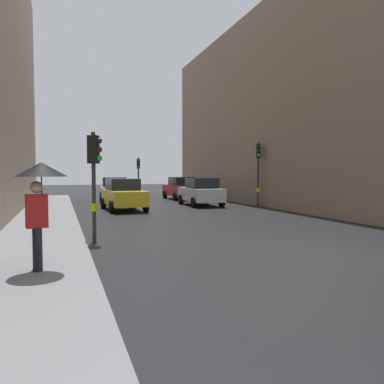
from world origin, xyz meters
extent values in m
plane|color=black|center=(0.00, 0.00, 0.00)|extent=(120.00, 120.00, 0.00)
cube|color=gray|center=(-6.81, 6.00, 0.08)|extent=(2.56, 40.00, 0.16)
cube|color=gray|center=(11.53, 12.79, 6.25)|extent=(12.00, 30.87, 12.49)
cylinder|color=#2D2D2D|center=(0.21, 23.96, 1.69)|extent=(0.12, 0.12, 3.39)
cube|color=black|center=(0.21, 23.96, 2.87)|extent=(0.24, 0.30, 0.84)
cube|color=yellow|center=(0.21, 23.96, 1.05)|extent=(0.20, 0.16, 0.24)
sphere|color=#2D231E|center=(0.21, 23.77, 3.13)|extent=(0.18, 0.18, 0.18)
sphere|color=#2D231E|center=(0.21, 23.77, 2.87)|extent=(0.18, 0.18, 0.18)
sphere|color=green|center=(0.21, 23.77, 2.61)|extent=(0.18, 0.18, 0.18)
cylinder|color=#2D2D2D|center=(5.23, 11.92, 1.96)|extent=(0.12, 0.12, 3.93)
cube|color=black|center=(5.23, 11.92, 3.41)|extent=(0.34, 0.37, 0.84)
cube|color=yellow|center=(5.23, 11.92, 1.05)|extent=(0.25, 0.23, 0.24)
sphere|color=#2D231E|center=(5.15, 11.75, 3.67)|extent=(0.18, 0.18, 0.18)
sphere|color=#2D231E|center=(5.15, 11.75, 3.41)|extent=(0.18, 0.18, 0.18)
sphere|color=green|center=(5.15, 11.75, 3.15)|extent=(0.18, 0.18, 0.18)
cylinder|color=#2D2D2D|center=(-5.23, 3.06, 1.66)|extent=(0.12, 0.12, 3.31)
cube|color=black|center=(-5.23, 3.06, 2.79)|extent=(0.38, 0.36, 0.84)
cube|color=yellow|center=(-5.23, 3.06, 1.05)|extent=(0.24, 0.25, 0.24)
sphere|color=#2D231E|center=(-5.07, 2.97, 3.05)|extent=(0.18, 0.18, 0.18)
sphere|color=#2D231E|center=(-5.07, 2.97, 2.79)|extent=(0.18, 0.18, 0.18)
sphere|color=green|center=(-5.07, 2.97, 2.53)|extent=(0.18, 0.18, 0.18)
cube|color=#BCBCC1|center=(-2.55, 18.68, 0.72)|extent=(2.12, 4.33, 0.80)
cube|color=black|center=(-2.54, 18.93, 1.44)|extent=(1.75, 2.12, 0.64)
cylinder|color=black|center=(-1.76, 17.27, 0.32)|extent=(0.27, 0.66, 0.64)
cylinder|color=black|center=(-3.56, 17.41, 0.32)|extent=(0.27, 0.66, 0.64)
cylinder|color=black|center=(-1.55, 19.96, 0.32)|extent=(0.27, 0.66, 0.64)
cylinder|color=black|center=(-3.35, 20.10, 0.32)|extent=(0.27, 0.66, 0.64)
cube|color=red|center=(2.75, 19.85, 0.72)|extent=(1.91, 4.25, 0.80)
cube|color=black|center=(2.76, 19.60, 1.44)|extent=(1.65, 2.04, 0.64)
cylinder|color=black|center=(1.82, 21.17, 0.32)|extent=(0.24, 0.65, 0.64)
cylinder|color=black|center=(3.62, 21.22, 0.32)|extent=(0.24, 0.65, 0.64)
cylinder|color=black|center=(1.89, 18.47, 0.32)|extent=(0.24, 0.65, 0.64)
cylinder|color=black|center=(3.69, 18.52, 0.32)|extent=(0.24, 0.65, 0.64)
cube|color=yellow|center=(-2.86, 12.51, 0.72)|extent=(2.05, 4.30, 0.80)
cube|color=black|center=(-2.88, 12.76, 1.44)|extent=(1.72, 2.09, 0.64)
cylinder|color=black|center=(-1.88, 11.22, 0.32)|extent=(0.26, 0.65, 0.64)
cylinder|color=black|center=(-3.68, 11.11, 0.32)|extent=(0.26, 0.65, 0.64)
cylinder|color=black|center=(-2.04, 13.92, 0.32)|extent=(0.26, 0.65, 0.64)
cylinder|color=black|center=(-3.84, 13.81, 0.32)|extent=(0.26, 0.65, 0.64)
cube|color=silver|center=(2.25, 14.00, 0.72)|extent=(1.85, 4.22, 0.80)
cube|color=black|center=(2.25, 13.75, 1.44)|extent=(1.62, 2.02, 0.64)
cylinder|color=black|center=(1.36, 15.36, 0.32)|extent=(0.23, 0.64, 0.64)
cylinder|color=black|center=(3.16, 15.34, 0.32)|extent=(0.23, 0.64, 0.64)
cylinder|color=black|center=(1.33, 12.66, 0.32)|extent=(0.23, 0.64, 0.64)
cylinder|color=black|center=(3.13, 12.64, 0.32)|extent=(0.23, 0.64, 0.64)
cylinder|color=black|center=(-6.65, -0.64, 0.58)|extent=(0.16, 0.16, 0.85)
cylinder|color=black|center=(-6.62, -0.84, 0.58)|extent=(0.16, 0.16, 0.85)
cube|color=red|center=(-6.64, -0.74, 1.34)|extent=(0.44, 0.33, 0.66)
sphere|color=tan|center=(-6.64, -0.74, 1.81)|extent=(0.24, 0.24, 0.24)
cylinder|color=black|center=(-6.54, -0.72, 1.59)|extent=(0.02, 0.02, 0.90)
cone|color=black|center=(-6.54, -0.72, 2.16)|extent=(1.00, 1.00, 0.28)
camera|label=1|loc=(-6.19, -8.84, 2.10)|focal=35.85mm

